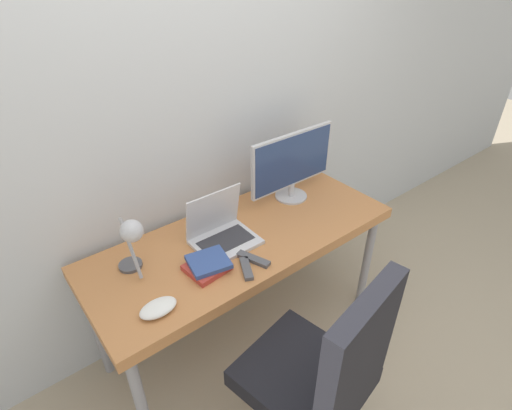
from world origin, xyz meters
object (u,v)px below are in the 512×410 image
laptop (222,232)px  monitor (292,163)px  office_chair (323,373)px  game_controller (158,308)px  desk_lamp (131,238)px  book_stack (208,265)px

laptop → monitor: (0.56, 0.10, 0.17)m
monitor → office_chair: 1.15m
monitor → office_chair: bearing=-125.4°
game_controller → laptop: bearing=26.1°
monitor → desk_lamp: size_ratio=1.78×
desk_lamp → book_stack: (0.27, -0.14, -0.20)m
laptop → office_chair: bearing=-94.7°
book_stack → game_controller: bearing=-162.7°
laptop → desk_lamp: bearing=179.5°
laptop → monitor: 0.60m
book_stack → monitor: bearing=17.7°
office_chair → game_controller: size_ratio=6.86×
laptop → book_stack: bearing=-141.5°
laptop → desk_lamp: (-0.45, 0.00, 0.17)m
desk_lamp → game_controller: size_ratio=2.04×
laptop → book_stack: (-0.17, -0.14, -0.03)m
desk_lamp → book_stack: bearing=-27.4°
desk_lamp → book_stack: size_ratio=1.51×
laptop → office_chair: size_ratio=0.28×
monitor → desk_lamp: bearing=-174.7°
laptop → game_controller: laptop is taller
monitor → book_stack: bearing=-162.3°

